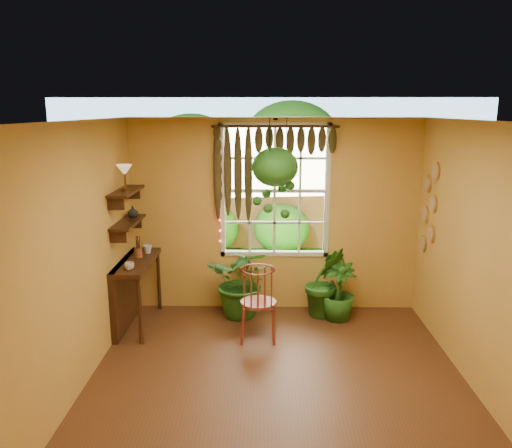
{
  "coord_description": "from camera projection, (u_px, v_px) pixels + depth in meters",
  "views": [
    {
      "loc": [
        -0.14,
        -4.55,
        2.81
      ],
      "look_at": [
        -0.24,
        1.15,
        1.49
      ],
      "focal_mm": 35.0,
      "sensor_mm": 36.0,
      "label": 1
    }
  ],
  "objects": [
    {
      "name": "wall_back",
      "position": [
        275.0,
        216.0,
        6.95
      ],
      "size": [
        4.0,
        0.0,
        4.0
      ],
      "primitive_type": "plane",
      "rotation": [
        1.57,
        0.0,
        0.0
      ],
      "color": "gold",
      "rests_on": "floor"
    },
    {
      "name": "cup_b",
      "position": [
        148.0,
        249.0,
        6.74
      ],
      "size": [
        0.14,
        0.14,
        0.11
      ],
      "primitive_type": "imported",
      "rotation": [
        0.0,
        0.0,
        -0.18
      ],
      "color": "beige",
      "rests_on": "counter_ledge"
    },
    {
      "name": "floor",
      "position": [
        278.0,
        392.0,
        5.06
      ],
      "size": [
        4.5,
        4.5,
        0.0
      ],
      "primitive_type": "plane",
      "color": "#532717",
      "rests_on": "ground"
    },
    {
      "name": "shelf_lower",
      "position": [
        128.0,
        222.0,
        6.33
      ],
      "size": [
        0.25,
        0.9,
        0.04
      ],
      "primitive_type": "cube",
      "color": "#3E1F11",
      "rests_on": "wall_left"
    },
    {
      "name": "ceiling",
      "position": [
        281.0,
        121.0,
        4.45
      ],
      "size": [
        4.5,
        4.5,
        0.0
      ],
      "primitive_type": "plane",
      "rotation": [
        3.14,
        0.0,
        0.0
      ],
      "color": "white",
      "rests_on": "wall_back"
    },
    {
      "name": "shelf_vase",
      "position": [
        133.0,
        212.0,
        6.54
      ],
      "size": [
        0.19,
        0.19,
        0.15
      ],
      "primitive_type": "imported",
      "rotation": [
        0.0,
        0.0,
        -0.42
      ],
      "color": "#B2AD99",
      "rests_on": "shelf_lower"
    },
    {
      "name": "windsor_chair",
      "position": [
        258.0,
        313.0,
        6.16
      ],
      "size": [
        0.45,
        0.48,
        1.19
      ],
      "rotation": [
        0.0,
        0.0,
        -0.02
      ],
      "color": "maroon",
      "rests_on": "floor"
    },
    {
      "name": "shelf_upper",
      "position": [
        126.0,
        191.0,
        6.24
      ],
      "size": [
        0.25,
        0.9,
        0.04
      ],
      "primitive_type": "cube",
      "color": "#3E1F11",
      "rests_on": "wall_left"
    },
    {
      "name": "counter_ledge",
      "position": [
        129.0,
        285.0,
        6.53
      ],
      "size": [
        0.4,
        1.2,
        0.9
      ],
      "color": "#3E1F11",
      "rests_on": "floor"
    },
    {
      "name": "window",
      "position": [
        275.0,
        191.0,
        6.9
      ],
      "size": [
        1.52,
        0.1,
        1.86
      ],
      "color": "silver",
      "rests_on": "wall_back"
    },
    {
      "name": "hanging_basket",
      "position": [
        275.0,
        174.0,
        6.52
      ],
      "size": [
        0.6,
        0.6,
        1.3
      ],
      "color": "black",
      "rests_on": "ceiling"
    },
    {
      "name": "potted_plant_mid",
      "position": [
        325.0,
        282.0,
        6.84
      ],
      "size": [
        0.63,
        0.55,
        0.99
      ],
      "primitive_type": "imported",
      "rotation": [
        0.0,
        0.0,
        0.23
      ],
      "color": "#144B17",
      "rests_on": "floor"
    },
    {
      "name": "wall_right",
      "position": [
        490.0,
        266.0,
        4.72
      ],
      "size": [
        0.0,
        4.5,
        4.5
      ],
      "primitive_type": "plane",
      "rotation": [
        1.57,
        0.0,
        -1.57
      ],
      "color": "gold",
      "rests_on": "floor"
    },
    {
      "name": "wall_plates",
      "position": [
        429.0,
        209.0,
        6.42
      ],
      "size": [
        0.04,
        0.32,
        1.1
      ],
      "primitive_type": null,
      "color": "beige",
      "rests_on": "wall_right"
    },
    {
      "name": "potted_plant_right",
      "position": [
        338.0,
        290.0,
        6.74
      ],
      "size": [
        0.54,
        0.54,
        0.82
      ],
      "primitive_type": "imported",
      "rotation": [
        0.0,
        0.0,
        0.19
      ],
      "color": "#144B17",
      "rests_on": "floor"
    },
    {
      "name": "brush_jar",
      "position": [
        138.0,
        247.0,
        6.54
      ],
      "size": [
        0.1,
        0.1,
        0.36
      ],
      "color": "brown",
      "rests_on": "counter_ledge"
    },
    {
      "name": "backyard",
      "position": [
        281.0,
        177.0,
        11.46
      ],
      "size": [
        14.0,
        10.0,
        12.0
      ],
      "color": "#1C5217",
      "rests_on": "ground"
    },
    {
      "name": "tiffany_lamp",
      "position": [
        124.0,
        172.0,
        6.11
      ],
      "size": [
        0.2,
        0.2,
        0.33
      ],
      "color": "brown",
      "rests_on": "shelf_upper"
    },
    {
      "name": "potted_plant_left",
      "position": [
        243.0,
        281.0,
        6.82
      ],
      "size": [
        1.05,
        0.96,
        1.01
      ],
      "primitive_type": "imported",
      "rotation": [
        0.0,
        0.0,
        -0.2
      ],
      "color": "#144B17",
      "rests_on": "floor"
    },
    {
      "name": "valance_vine",
      "position": [
        269.0,
        150.0,
        6.65
      ],
      "size": [
        1.7,
        0.12,
        1.1
      ],
      "color": "#3E1F11",
      "rests_on": "window"
    },
    {
      "name": "string_lights",
      "position": [
        219.0,
        188.0,
        6.81
      ],
      "size": [
        0.03,
        0.03,
        1.54
      ],
      "primitive_type": null,
      "color": "#FF2633",
      "rests_on": "window"
    },
    {
      "name": "cup_a",
      "position": [
        129.0,
        266.0,
        6.06
      ],
      "size": [
        0.15,
        0.15,
        0.09
      ],
      "primitive_type": "imported",
      "rotation": [
        0.0,
        0.0,
        -0.41
      ],
      "color": "silver",
      "rests_on": "counter_ledge"
    },
    {
      "name": "wall_left",
      "position": [
        71.0,
        264.0,
        4.79
      ],
      "size": [
        0.0,
        4.5,
        4.5
      ],
      "primitive_type": "plane",
      "rotation": [
        1.57,
        0.0,
        1.57
      ],
      "color": "gold",
      "rests_on": "floor"
    }
  ]
}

